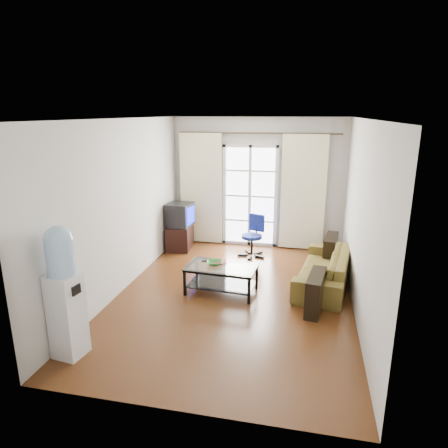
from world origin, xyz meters
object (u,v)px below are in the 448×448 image
Objects in this scene: tv_stand at (180,237)px; task_chair at (252,244)px; crt_tv at (179,215)px; sofa at (324,268)px; coffee_table at (221,275)px; water_cooler at (64,290)px.

tv_stand is 0.83× the size of task_chair.
crt_tv is at bearing -95.85° from tv_stand.
coffee_table is at bearing -59.09° from sofa.
crt_tv is 0.35× the size of water_cooler.
sofa is 2.43× the size of task_chair.
coffee_table is at bearing 64.24° from water_cooler.
sofa is 2.91× the size of tv_stand.
task_chair is 4.19m from water_cooler.
water_cooler is (-0.06, -3.92, 0.09)m from crt_tv.
task_chair reaches higher than sofa.
water_cooler is at bearing -86.65° from crt_tv.
crt_tv is (-2.92, 1.20, 0.47)m from sofa.
water_cooler is (-1.62, -3.82, 0.59)m from task_chair.
water_cooler is (-0.06, -3.95, 0.58)m from tv_stand.
coffee_table is 2.53m from water_cooler.
sofa is 1.73m from coffee_table.
water_cooler is at bearing -91.00° from task_chair.
water_cooler is (-1.38, -2.05, 0.55)m from coffee_table.
coffee_table is 2.32m from tv_stand.
crt_tv is 3.92m from water_cooler.
coffee_table is 2.33m from crt_tv.
coffee_table is 1.36× the size of task_chair.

